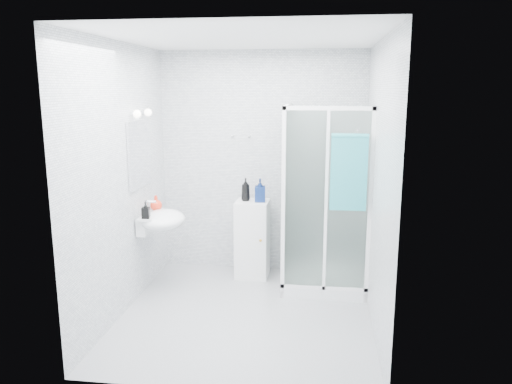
# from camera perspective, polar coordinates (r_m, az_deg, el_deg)

# --- Properties ---
(room) EXTENTS (2.40, 2.60, 2.60)m
(room) POSITION_cam_1_polar(r_m,az_deg,el_deg) (4.63, -1.17, 0.96)
(room) COLOR white
(room) RESTS_ON ground
(shower_enclosure) EXTENTS (0.90, 0.95, 2.00)m
(shower_enclosure) POSITION_cam_1_polar(r_m,az_deg,el_deg) (5.54, 6.97, -6.43)
(shower_enclosure) COLOR white
(shower_enclosure) RESTS_ON ground
(wall_basin) EXTENTS (0.46, 0.56, 0.35)m
(wall_basin) POSITION_cam_1_polar(r_m,az_deg,el_deg) (5.40, -10.85, -3.17)
(wall_basin) COLOR white
(wall_basin) RESTS_ON ground
(mirror) EXTENTS (0.02, 0.60, 0.70)m
(mirror) POSITION_cam_1_polar(r_m,az_deg,el_deg) (5.33, -13.18, 4.26)
(mirror) COLOR white
(mirror) RESTS_ON room
(vanity_lights) EXTENTS (0.10, 0.40, 0.08)m
(vanity_lights) POSITION_cam_1_polar(r_m,az_deg,el_deg) (5.28, -12.88, 8.78)
(vanity_lights) COLOR silver
(vanity_lights) RESTS_ON room
(wall_hooks) EXTENTS (0.23, 0.06, 0.03)m
(wall_hooks) POSITION_cam_1_polar(r_m,az_deg,el_deg) (5.85, -1.77, 6.39)
(wall_hooks) COLOR silver
(wall_hooks) RESTS_ON room
(storage_cabinet) EXTENTS (0.38, 0.40, 0.90)m
(storage_cabinet) POSITION_cam_1_polar(r_m,az_deg,el_deg) (5.82, -0.42, -5.38)
(storage_cabinet) COLOR white
(storage_cabinet) RESTS_ON ground
(hand_towel) EXTENTS (0.35, 0.05, 0.76)m
(hand_towel) POSITION_cam_1_polar(r_m,az_deg,el_deg) (4.93, 10.57, 2.41)
(hand_towel) COLOR teal
(hand_towel) RESTS_ON shower_enclosure
(shampoo_bottle_a) EXTENTS (0.12, 0.13, 0.27)m
(shampoo_bottle_a) POSITION_cam_1_polar(r_m,az_deg,el_deg) (5.70, -1.19, 0.30)
(shampoo_bottle_a) COLOR black
(shampoo_bottle_a) RESTS_ON storage_cabinet
(shampoo_bottle_b) EXTENTS (0.13, 0.13, 0.26)m
(shampoo_bottle_b) POSITION_cam_1_polar(r_m,az_deg,el_deg) (5.65, 0.47, 0.20)
(shampoo_bottle_b) COLOR navy
(shampoo_bottle_b) RESTS_ON storage_cabinet
(soap_dispenser_orange) EXTENTS (0.16, 0.16, 0.16)m
(soap_dispenser_orange) POSITION_cam_1_polar(r_m,az_deg,el_deg) (5.54, -11.35, -1.23)
(soap_dispenser_orange) COLOR #F5361C
(soap_dispenser_orange) RESTS_ON wall_basin
(soap_dispenser_black) EXTENTS (0.09, 0.09, 0.17)m
(soap_dispenser_black) POSITION_cam_1_polar(r_m,az_deg,el_deg) (5.22, -12.49, -2.05)
(soap_dispenser_black) COLOR black
(soap_dispenser_black) RESTS_ON wall_basin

